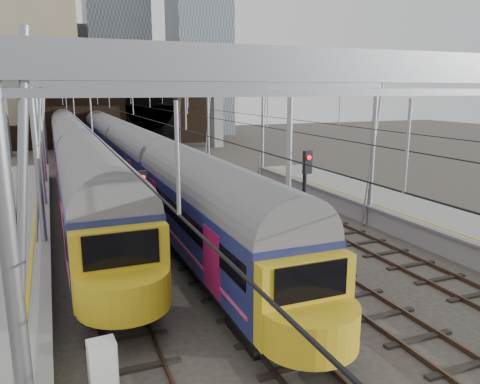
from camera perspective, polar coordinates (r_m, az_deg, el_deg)
name	(u,v)px	position (r m, az deg, el deg)	size (l,w,h in m)	color
ground	(314,314)	(16.15, 9.02, -14.47)	(160.00, 160.00, 0.00)	#38332D
tracks	(189,209)	(29.22, -6.22, -2.05)	(14.40, 80.00, 0.22)	#4C3828
overhead_line	(162,100)	(34.61, -9.48, 11.05)	(16.80, 80.00, 8.00)	gray
retaining_wall	(122,112)	(64.90, -14.19, 9.39)	(28.00, 2.75, 9.00)	#302115
overbridge	(116,90)	(58.77, -14.89, 11.95)	(28.00, 3.00, 9.25)	gray
city_skyline	(110,29)	(83.98, -15.60, 18.63)	(37.50, 27.50, 60.00)	tan
train_main	(123,148)	(41.25, -14.10, 5.26)	(2.71, 62.69, 4.69)	black
train_second	(70,141)	(46.89, -20.03, 5.85)	(2.91, 67.25, 4.97)	black
signal_near_left	(144,214)	(17.32, -11.67, -2.63)	(0.33, 0.45, 4.45)	black
signal_near_centre	(305,196)	(18.70, 7.91, -0.54)	(0.37, 0.47, 4.94)	black
relay_cabinet	(103,366)	(12.58, -16.39, -19.73)	(0.66, 0.55, 1.33)	silver
equip_cover_a	(326,340)	(14.61, 10.42, -17.34)	(0.91, 0.65, 0.11)	blue
equip_cover_b	(211,253)	(21.35, -3.51, -7.39)	(0.74, 0.53, 0.09)	blue
equip_cover_c	(305,221)	(26.50, 7.94, -3.52)	(0.91, 0.64, 0.11)	blue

